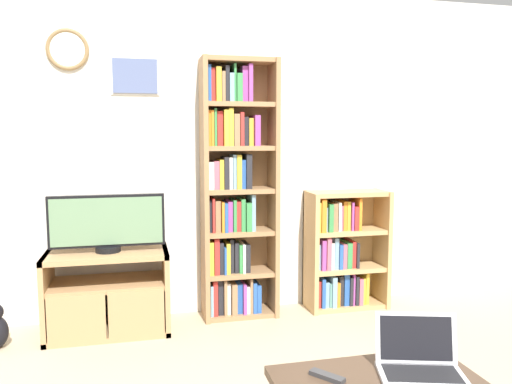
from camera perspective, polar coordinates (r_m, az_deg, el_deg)
wall_back at (r=4.04m, az=-5.84°, el=4.47°), size 7.02×0.09×2.60m
tv_stand at (r=3.88m, az=-16.54°, el=-10.88°), size 0.87×0.48×0.60m
television at (r=3.76m, az=-16.64°, el=-3.39°), size 0.81×0.18×0.42m
bookshelf_tall at (r=3.93m, az=-2.47°, el=-0.08°), size 0.59×0.29×2.03m
bookshelf_short at (r=4.28m, az=9.64°, el=-6.81°), size 0.67×0.31×0.98m
laptop at (r=2.42m, az=18.15°, el=-17.74°), size 0.42×0.36×0.24m
remote_near_laptop at (r=2.31m, az=8.13°, el=-20.12°), size 0.13×0.15×0.02m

